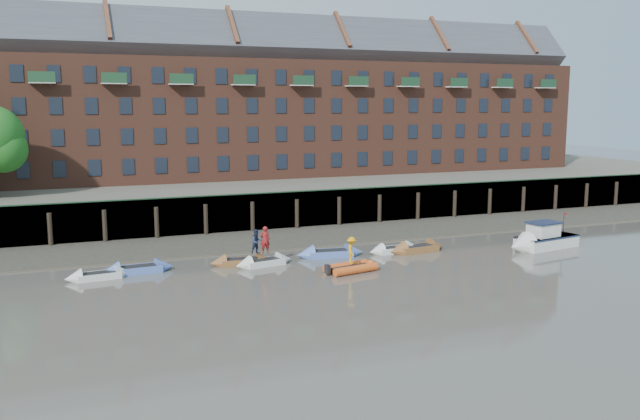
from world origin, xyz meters
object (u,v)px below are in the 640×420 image
rowboat_5 (395,250)px  person_rower_a (265,240)px  rowboat_0 (99,276)px  rowboat_6 (417,249)px  person_rib_crew (352,250)px  rowboat_2 (241,261)px  rib_tender (352,267)px  rowboat_3 (264,262)px  rowboat_1 (138,269)px  motor_launch (537,241)px  person_rower_b (257,241)px  rowboat_4 (330,253)px

rowboat_5 → person_rower_a: 10.11m
rowboat_0 → person_rower_a: (10.75, -0.29, 1.54)m
rowboat_6 → person_rib_crew: person_rib_crew is taller
rowboat_2 → rib_tender: bearing=-31.3°
rowboat_3 → rowboat_6: rowboat_6 is taller
rowboat_0 → rowboat_5: bearing=-6.4°
rowboat_0 → rowboat_6: (22.38, -0.46, 0.03)m
rowboat_1 → rib_tender: rowboat_1 is taller
rib_tender → person_rower_a: size_ratio=1.99×
rowboat_3 → rib_tender: size_ratio=1.18×
motor_launch → rowboat_6: bearing=-25.5°
person_rower_b → rowboat_3: bearing=-34.3°
rowboat_4 → person_rower_a: 5.28m
rowboat_3 → motor_launch: (20.58, -2.55, 0.44)m
rowboat_0 → motor_launch: 31.36m
rowboat_1 → rowboat_4: 13.33m
person_rower_b → rowboat_6: bearing=-14.6°
rowboat_6 → person_rib_crew: bearing=-158.7°
rowboat_6 → person_rower_b: 12.27m
rowboat_3 → person_rib_crew: person_rib_crew is taller
rowboat_1 → motor_launch: 29.00m
rowboat_0 → motor_launch: (31.22, -2.94, 0.45)m
rowboat_4 → rowboat_5: bearing=2.6°
rowboat_1 → motor_launch: (28.77, -3.57, 0.42)m
motor_launch → person_rower_b: person_rower_b is taller
rowboat_0 → person_rower_a: person_rower_a is taller
rowboat_3 → person_rower_a: bearing=29.5°
rowboat_4 → person_rib_crew: person_rib_crew is taller
rowboat_4 → rowboat_5: 4.98m
rowboat_4 → rowboat_2: bearing=-172.8°
rowboat_1 → rowboat_2: bearing=-6.1°
rowboat_0 → rowboat_4: 15.77m
rowboat_2 → rowboat_3: rowboat_2 is taller
rowboat_3 → person_rower_b: bearing=147.8°
rowboat_5 → person_rower_b: (-10.54, -0.17, 1.44)m
rowboat_0 → person_rower_b: 10.30m
rowboat_3 → rib_tender: rowboat_3 is taller
rowboat_0 → rowboat_5: size_ratio=0.99×
person_rower_b → rib_tender: bearing=-49.3°
rowboat_4 → rowboat_6: size_ratio=1.03×
rowboat_0 → person_rib_crew: (15.42, -4.15, 1.24)m
rowboat_2 → rowboat_4: bearing=4.0°
rowboat_1 → rib_tender: (13.08, -4.69, 0.03)m
rowboat_3 → rowboat_0: bearing=166.6°
rowboat_0 → rowboat_2: size_ratio=0.96×
rowboat_1 → person_rower_a: person_rower_a is taller
rowboat_0 → rib_tender: (15.53, -4.07, 0.06)m
rowboat_6 → person_rower_a: (-11.63, 0.17, 1.50)m
rowboat_4 → rowboat_5: (4.97, -0.42, -0.04)m
rowboat_4 → rib_tender: 4.45m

